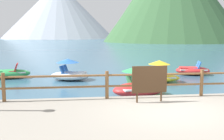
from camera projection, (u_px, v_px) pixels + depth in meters
ground_plane at (94, 48)px, 47.24m from camera, size 200.00×200.00×0.00m
dock_railing at (155, 81)px, 9.30m from camera, size 23.92×0.12×0.95m
sign_board at (150, 80)px, 8.61m from camera, size 1.18×0.15×1.19m
pedal_boat_1 at (10, 73)px, 15.63m from camera, size 2.43×1.46×0.86m
pedal_boat_2 at (157, 75)px, 14.43m from camera, size 2.64×1.61×1.18m
pedal_boat_3 at (70, 73)px, 14.98m from camera, size 2.49×1.95×1.21m
pedal_boat_4 at (193, 70)px, 16.91m from camera, size 2.36×1.77×0.86m
pedal_boat_5 at (140, 86)px, 11.18m from camera, size 2.69×1.99×1.28m
distant_peak at (59, 11)px, 125.87m from camera, size 52.60×52.60×26.17m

